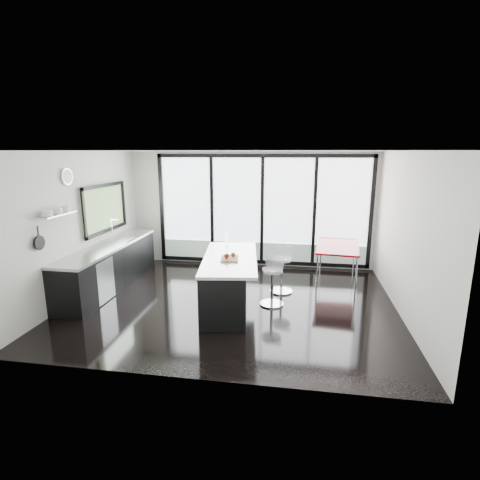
% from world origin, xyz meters
% --- Properties ---
extents(floor, '(6.00, 5.00, 0.00)m').
position_xyz_m(floor, '(0.00, 0.00, 0.00)').
color(floor, black).
rests_on(floor, ground).
extents(ceiling, '(6.00, 5.00, 0.00)m').
position_xyz_m(ceiling, '(0.00, 0.00, 2.80)').
color(ceiling, white).
rests_on(ceiling, wall_back).
extents(wall_back, '(6.00, 0.09, 2.80)m').
position_xyz_m(wall_back, '(0.27, 2.47, 1.27)').
color(wall_back, beige).
rests_on(wall_back, ground).
extents(wall_front, '(6.00, 0.00, 2.80)m').
position_xyz_m(wall_front, '(0.00, -2.50, 1.40)').
color(wall_front, beige).
rests_on(wall_front, ground).
extents(wall_left, '(0.26, 5.00, 2.80)m').
position_xyz_m(wall_left, '(-2.97, 0.27, 1.56)').
color(wall_left, beige).
rests_on(wall_left, ground).
extents(wall_right, '(0.00, 5.00, 2.80)m').
position_xyz_m(wall_right, '(3.00, 0.00, 1.40)').
color(wall_right, beige).
rests_on(wall_right, ground).
extents(counter_cabinets, '(0.69, 3.24, 1.36)m').
position_xyz_m(counter_cabinets, '(-2.67, 0.40, 0.46)').
color(counter_cabinets, black).
rests_on(counter_cabinets, floor).
extents(island, '(1.26, 2.38, 1.20)m').
position_xyz_m(island, '(-0.09, -0.11, 0.47)').
color(island, black).
rests_on(island, floor).
extents(bar_stool_near, '(0.51, 0.51, 0.70)m').
position_xyz_m(bar_stool_near, '(0.75, 0.01, 0.35)').
color(bar_stool_near, silver).
rests_on(bar_stool_near, floor).
extents(bar_stool_far, '(0.55, 0.55, 0.72)m').
position_xyz_m(bar_stool_far, '(0.89, 0.70, 0.36)').
color(bar_stool_far, silver).
rests_on(bar_stool_far, floor).
extents(red_table, '(1.01, 1.59, 0.81)m').
position_xyz_m(red_table, '(2.04, 1.54, 0.40)').
color(red_table, '#9C040E').
rests_on(red_table, floor).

